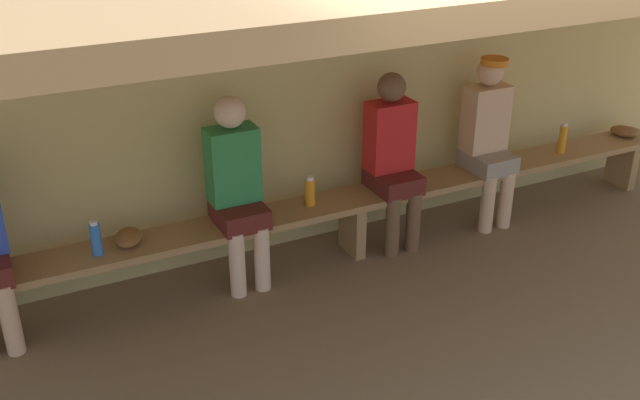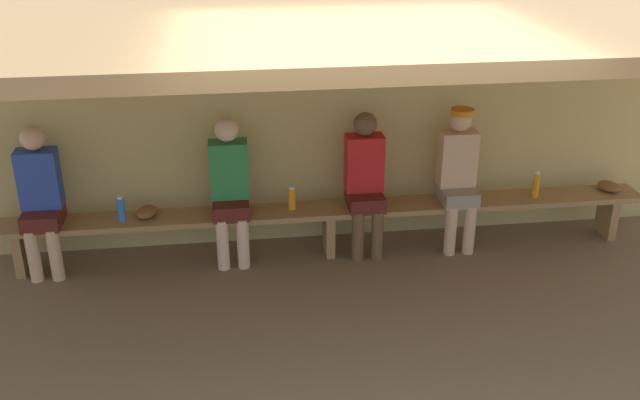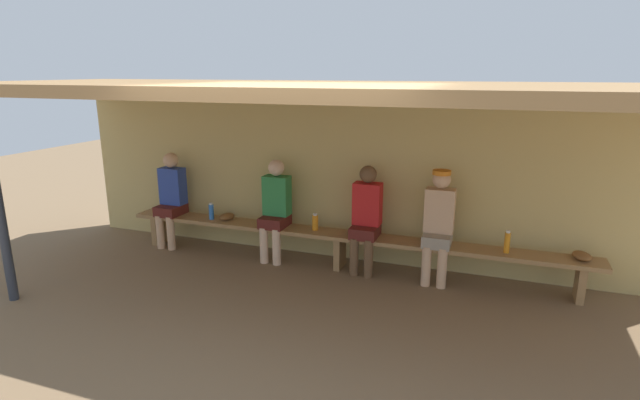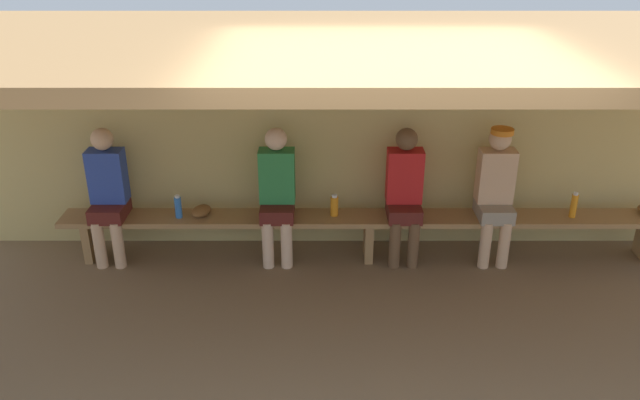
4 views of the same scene
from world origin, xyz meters
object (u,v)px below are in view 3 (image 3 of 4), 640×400
at_px(baseball_glove_dark_brown, 227,217).
at_px(bench, 340,239).
at_px(player_near_post, 171,196).
at_px(water_bottle_clear, 211,211).
at_px(water_bottle_green, 507,242).
at_px(baseball_glove_tan, 582,256).
at_px(player_in_blue, 275,206).
at_px(player_leftmost, 366,215).
at_px(water_bottle_blue, 315,222).
at_px(player_middle, 439,221).

bearing_deg(baseball_glove_dark_brown, bench, 107.53).
relative_size(player_near_post, baseball_glove_dark_brown, 5.56).
relative_size(water_bottle_clear, baseball_glove_dark_brown, 0.97).
height_order(water_bottle_green, baseball_glove_tan, water_bottle_green).
distance_m(baseball_glove_tan, baseball_glove_dark_brown, 4.37).
height_order(bench, player_near_post, player_near_post).
bearing_deg(baseball_glove_tan, water_bottle_green, -113.09).
bearing_deg(bench, player_in_blue, 179.80).
bearing_deg(player_leftmost, baseball_glove_dark_brown, 179.32).
bearing_deg(baseball_glove_dark_brown, water_bottle_blue, 108.10).
distance_m(player_near_post, baseball_glove_tan, 5.25).
relative_size(bench, player_leftmost, 4.49).
xyz_separation_m(player_in_blue, water_bottle_blue, (0.55, 0.02, -0.17)).
xyz_separation_m(bench, player_in_blue, (-0.89, 0.00, 0.34)).
relative_size(bench, baseball_glove_dark_brown, 25.00).
bearing_deg(water_bottle_green, baseball_glove_tan, 3.39).
relative_size(player_in_blue, water_bottle_clear, 5.71).
relative_size(player_in_blue, player_leftmost, 1.00).
xyz_separation_m(water_bottle_blue, baseball_glove_dark_brown, (-1.30, 0.01, -0.06)).
xyz_separation_m(bench, baseball_glove_tan, (2.73, 0.03, 0.12)).
bearing_deg(water_bottle_blue, baseball_glove_tan, 0.17).
relative_size(player_leftmost, water_bottle_clear, 5.71).
xyz_separation_m(bench, player_middle, (1.20, 0.00, 0.36)).
xyz_separation_m(player_middle, water_bottle_clear, (-3.05, -0.03, -0.18)).
bearing_deg(player_near_post, water_bottle_green, -0.27).
xyz_separation_m(player_middle, baseball_glove_dark_brown, (-2.84, 0.02, -0.24)).
height_order(player_middle, water_bottle_blue, player_middle).
bearing_deg(baseball_glove_tan, water_bottle_clear, -115.81).
distance_m(water_bottle_green, water_bottle_clear, 3.81).
xyz_separation_m(water_bottle_clear, baseball_glove_dark_brown, (0.21, 0.05, -0.07)).
height_order(player_near_post, water_bottle_clear, player_near_post).
height_order(player_leftmost, water_bottle_clear, player_leftmost).
xyz_separation_m(bench, baseball_glove_dark_brown, (-1.64, 0.03, 0.12)).
xyz_separation_m(player_leftmost, water_bottle_clear, (-2.18, -0.03, -0.16)).
distance_m(player_leftmost, water_bottle_green, 1.64).
bearing_deg(water_bottle_blue, player_middle, -0.55).
bearing_deg(water_bottle_clear, water_bottle_blue, 1.69).
bearing_deg(water_bottle_green, baseball_glove_dark_brown, 179.30).
bearing_deg(player_in_blue, player_leftmost, 0.00).
distance_m(player_middle, baseball_glove_dark_brown, 2.85).
bearing_deg(bench, baseball_glove_dark_brown, 179.07).
xyz_separation_m(player_middle, water_bottle_blue, (-1.54, 0.01, -0.18)).
height_order(water_bottle_blue, water_bottle_clear, water_bottle_clear).
bearing_deg(player_leftmost, water_bottle_green, -0.73).
distance_m(player_near_post, water_bottle_green, 4.48).
bearing_deg(water_bottle_clear, player_middle, 0.55).
xyz_separation_m(water_bottle_blue, water_bottle_green, (2.31, -0.04, 0.02)).
relative_size(water_bottle_clear, baseball_glove_tan, 0.97).
xyz_separation_m(player_leftmost, water_bottle_blue, (-0.67, 0.02, -0.17)).
xyz_separation_m(player_near_post, player_middle, (3.72, 0.00, 0.02)).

